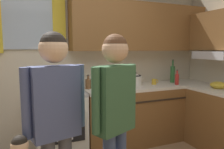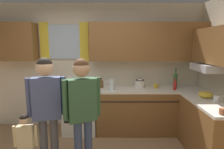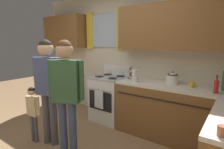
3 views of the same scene
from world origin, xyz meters
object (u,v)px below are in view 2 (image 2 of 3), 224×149
(cup_terracotta, at_px, (221,111))
(stovetop_kettle, at_px, (139,83))
(mug_mustard_yellow, at_px, (155,86))
(adult_in_plaid, at_px, (82,104))
(mug_ceramic_white, at_px, (216,98))
(stove_oven, at_px, (80,109))
(mixing_bowl, at_px, (205,95))
(water_pitcher, at_px, (111,84))
(adult_holding_child, at_px, (46,103))
(bottle_sauce_red, at_px, (174,85))
(bottle_wine_green, at_px, (175,80))
(small_child, at_px, (25,139))
(bottle_squat_brown, at_px, (101,84))

(cup_terracotta, bearing_deg, stovetop_kettle, 119.36)
(mug_mustard_yellow, relative_size, adult_in_plaid, 0.08)
(cup_terracotta, bearing_deg, mug_ceramic_white, 67.09)
(stove_oven, relative_size, mixing_bowl, 4.83)
(mixing_bowl, bearing_deg, water_pitcher, 162.30)
(cup_terracotta, height_order, mixing_bowl, mixing_bowl)
(stove_oven, xyz_separation_m, adult_in_plaid, (0.26, -1.32, 0.54))
(cup_terracotta, distance_m, adult_holding_child, 2.25)
(bottle_sauce_red, distance_m, adult_holding_child, 2.35)
(bottle_sauce_red, xyz_separation_m, mug_ceramic_white, (0.40, -0.72, -0.05))
(mug_ceramic_white, relative_size, stovetop_kettle, 0.46)
(stovetop_kettle, bearing_deg, bottle_wine_green, 0.70)
(mug_ceramic_white, distance_m, stovetop_kettle, 1.40)
(mug_ceramic_white, height_order, water_pitcher, water_pitcher)
(stove_oven, xyz_separation_m, mixing_bowl, (2.20, -0.65, 0.48))
(bottle_sauce_red, height_order, water_pitcher, bottle_sauce_red)
(stove_oven, height_order, bottle_sauce_red, bottle_sauce_red)
(adult_in_plaid, height_order, small_child, adult_in_plaid)
(small_child, bearing_deg, bottle_wine_green, 31.03)
(bottle_squat_brown, height_order, mixing_bowl, bottle_squat_brown)
(cup_terracotta, height_order, mug_ceramic_white, mug_ceramic_white)
(small_child, bearing_deg, bottle_sauce_red, 27.88)
(bottle_squat_brown, xyz_separation_m, cup_terracotta, (1.61, -1.45, -0.04))
(cup_terracotta, bearing_deg, adult_in_plaid, 177.61)
(bottle_wine_green, xyz_separation_m, small_child, (-2.41, -1.45, -0.49))
(stovetop_kettle, distance_m, small_child, 2.27)
(mug_mustard_yellow, bearing_deg, bottle_sauce_red, -25.53)
(cup_terracotta, xyz_separation_m, mixing_bowl, (0.17, 0.75, 0.01))
(bottle_wine_green, bearing_deg, bottle_sauce_red, -110.25)
(bottle_squat_brown, distance_m, adult_holding_child, 1.47)
(mug_ceramic_white, bearing_deg, adult_in_plaid, -167.15)
(stove_oven, height_order, mug_ceramic_white, stove_oven)
(stovetop_kettle, distance_m, adult_holding_child, 1.95)
(bottle_sauce_red, relative_size, adult_holding_child, 0.15)
(stovetop_kettle, xyz_separation_m, mixing_bowl, (0.99, -0.71, -0.05))
(small_child, bearing_deg, stovetop_kettle, 40.43)
(bottle_sauce_red, bearing_deg, mixing_bowl, -55.28)
(water_pitcher, bearing_deg, adult_in_plaid, -107.53)
(mug_mustard_yellow, xyz_separation_m, water_pitcher, (-0.90, -0.15, 0.07))
(adult_holding_child, relative_size, adult_in_plaid, 1.01)
(water_pitcher, xyz_separation_m, small_child, (-1.11, -1.24, -0.45))
(bottle_wine_green, relative_size, water_pitcher, 1.79)
(bottle_wine_green, xyz_separation_m, stovetop_kettle, (-0.72, -0.01, -0.06))
(bottle_wine_green, bearing_deg, cup_terracotta, -86.11)
(bottle_squat_brown, height_order, mug_ceramic_white, bottle_squat_brown)
(mug_ceramic_white, bearing_deg, adult_holding_child, -170.77)
(stove_oven, xyz_separation_m, bottle_sauce_red, (1.85, -0.15, 0.53))
(stove_oven, xyz_separation_m, stovetop_kettle, (1.21, 0.06, 0.53))
(mixing_bowl, bearing_deg, adult_holding_child, -165.58)
(mug_mustard_yellow, xyz_separation_m, adult_holding_child, (-1.74, -1.28, 0.07))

